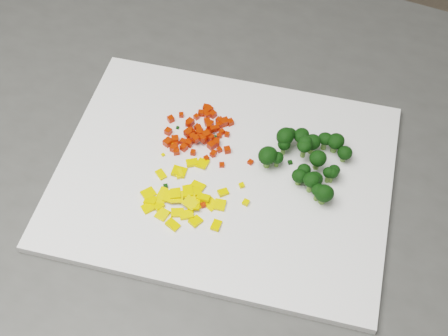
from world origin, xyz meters
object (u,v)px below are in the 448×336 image
at_px(counter_block, 235,297).
at_px(pepper_pile, 189,194).
at_px(cutting_board, 224,175).
at_px(carrot_pile, 199,129).
at_px(broccoli_pile, 307,155).

distance_m(counter_block, pepper_pile, 0.48).
bearing_deg(pepper_pile, cutting_board, 64.05).
relative_size(counter_block, carrot_pile, 12.04).
relative_size(carrot_pile, broccoli_pile, 0.83).
distance_m(cutting_board, pepper_pile, 0.06).
relative_size(cutting_board, carrot_pile, 4.50).
relative_size(counter_block, cutting_board, 2.68).
xyz_separation_m(carrot_pile, pepper_pile, (0.03, -0.09, -0.01)).
xyz_separation_m(cutting_board, pepper_pile, (-0.02, -0.05, 0.01)).
bearing_deg(carrot_pile, broccoli_pile, 1.69).
xyz_separation_m(cutting_board, carrot_pile, (-0.05, 0.04, 0.02)).
height_order(carrot_pile, broccoli_pile, broccoli_pile).
bearing_deg(broccoli_pile, cutting_board, -152.52).
height_order(pepper_pile, broccoli_pile, broccoli_pile).
relative_size(counter_block, pepper_pile, 10.38).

